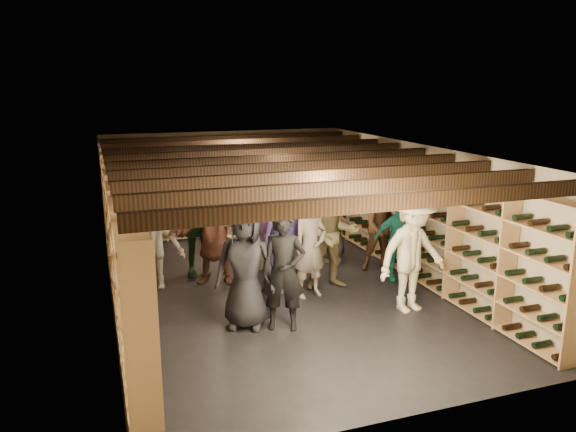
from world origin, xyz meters
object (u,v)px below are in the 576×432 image
Objects in this scene: person_11 at (259,220)px; person_12 at (329,214)px; person_2 at (333,235)px; person_8 at (384,227)px; person_5 at (214,235)px; person_7 at (310,248)px; person_9 at (153,243)px; crate_stack_left at (250,247)px; person_1 at (283,271)px; person_4 at (399,240)px; person_6 at (283,239)px; crate_stack_right at (240,243)px; crate_loose at (317,257)px; person_10 at (197,226)px; person_0 at (246,268)px.

person_11 and person_12 have the same top height.
person_2 is 1.39m from person_8.
person_5 reaches higher than person_7.
person_7 is at bearing -149.36° from person_2.
person_9 is (-1.05, 0.04, -0.07)m from person_5.
person_12 is (1.61, 0.00, 0.52)m from crate_stack_left.
person_11 is at bearing 102.97° from person_1.
crate_stack_left is 0.53× the size of person_9.
person_8 is (0.00, 0.55, 0.09)m from person_4.
person_12 is at bearing 22.53° from person_6.
crate_stack_right is 3.01m from person_7.
crate_loose is at bearing 141.35° from person_4.
person_8 is 0.90× the size of person_12.
person_10 is 0.99× the size of person_11.
person_8 is (0.95, -0.94, 0.76)m from crate_loose.
person_2 reaches higher than person_11.
crate_stack_left is 0.49× the size of person_5.
person_1 is 3.33m from person_12.
person_10 is at bearing -167.45° from person_12.
person_5 is 1.10m from person_11.
person_1 is at bearing -130.06° from person_2.
person_10 reaches higher than person_0.
crate_stack_right is at bearing 149.36° from person_8.
crate_stack_left is 1.36m from person_6.
person_10 is at bearing 180.00° from crate_stack_left.
person_1 is (-0.37, -3.95, 0.70)m from crate_stack_right.
crate_stack_left is 1.93m from person_9.
person_11 reaches higher than crate_stack_left.
person_0 is at bearing -69.69° from person_5.
person_0 reaches higher than crate_loose.
crate_stack_left is 1.47× the size of crate_stack_right.
person_2 is (1.82, 1.04, 0.05)m from person_0.
crate_stack_left is 1.43m from crate_loose.
person_5 reaches higher than person_9.
crate_stack_right is (0.11, 1.20, -0.25)m from crate_stack_left.
person_12 reaches higher than person_4.
person_2 is at bearing -25.68° from person_10.
person_11 is (1.20, 0.00, 0.01)m from person_10.
person_6 reaches higher than crate_stack_left.
person_12 is at bearing 4.53° from person_11.
person_8 is at bearing 57.29° from person_1.
person_2 is at bearing -54.73° from person_11.
person_12 is at bearing 0.00° from crate_stack_left.
person_1 is at bearing -2.42° from person_0.
crate_stack_right is 0.36× the size of person_9.
person_11 is (0.08, -1.20, 0.77)m from crate_stack_right.
person_11 reaches higher than person_9.
person_6 is (-0.82, 0.21, -0.05)m from person_2.
person_9 is (-1.84, -0.46, 0.38)m from crate_stack_left.
person_0 is 3.47m from person_8.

